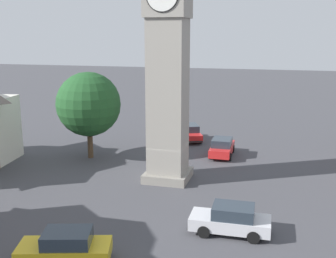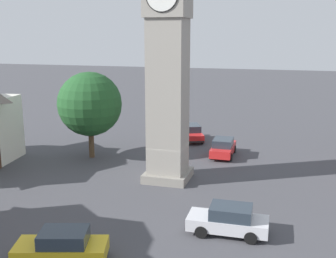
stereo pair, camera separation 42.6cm
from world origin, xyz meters
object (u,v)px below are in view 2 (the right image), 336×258
Objects in this scene: car_blue_kerb at (191,133)px; pedestrian at (171,143)px; tree at (90,104)px; car_white_side at (228,220)px; clock_tower at (168,11)px; car_red_corner at (223,147)px; car_silver_kerb at (62,246)px.

pedestrian is at bearing -95.88° from car_blue_kerb.
car_white_side is at bearing -39.21° from tree.
clock_tower is 13.11m from car_red_corner.
pedestrian is (-0.54, -5.24, 0.25)m from car_blue_kerb.
clock_tower reaches higher than car_silver_kerb.
car_red_corner is at bearing 9.74° from pedestrian.
car_white_side is at bearing -80.03° from car_red_corner.
pedestrian reaches higher than car_silver_kerb.
car_silver_kerb is 0.62× the size of tree.
tree is (-6.19, -2.65, 3.49)m from pedestrian.
car_silver_kerb and car_red_corner have the same top height.
car_silver_kerb is at bearing -68.13° from tree.
clock_tower is 13.96m from car_white_side.
car_white_side is 17.16m from tree.
car_blue_kerb is at bearing 108.68° from car_white_side.
car_white_side is at bearing -62.86° from pedestrian.
pedestrian is at bearing 89.99° from car_silver_kerb.
car_silver_kerb is at bearing -90.01° from pedestrian.
car_silver_kerb is 17.02m from tree.
car_blue_kerb is 23.30m from car_silver_kerb.
car_silver_kerb is (-0.54, -23.30, 0.00)m from car_blue_kerb.
car_white_side is 2.47× the size of pedestrian.
clock_tower is 16.15m from car_silver_kerb.
car_white_side is (5.30, -7.09, -10.79)m from clock_tower.
clock_tower is at bearing 126.77° from car_white_side.
clock_tower is at bearing -76.41° from pedestrian.
car_white_side is 14.87m from pedestrian.
clock_tower is at bearing -112.46° from car_red_corner.
pedestrian is (0.00, 18.06, 0.25)m from car_silver_kerb.
car_white_side is 0.58× the size of tree.
pedestrian is at bearing 103.59° from clock_tower.
tree is (-6.73, -7.89, 3.74)m from car_blue_kerb.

